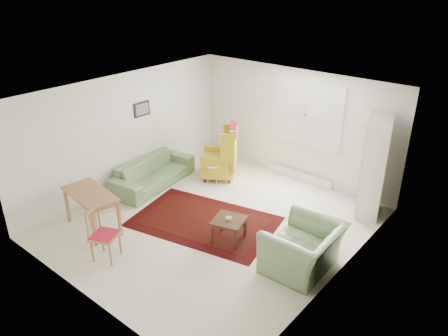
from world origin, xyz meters
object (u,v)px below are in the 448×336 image
Objects in this scene: sofa at (153,167)px; wingback_chair at (218,151)px; stool at (213,173)px; desk at (92,211)px; armchair at (303,244)px; cabinet at (374,167)px; desk_chair at (105,234)px; coffee_table at (229,230)px.

sofa is 1.50m from wingback_chair.
desk is (-0.46, -2.84, 0.15)m from stool.
sofa is 1.73× the size of armchair.
sofa is 4.64m from cabinet.
coffee_table is at bearing -59.43° from desk_chair.
armchair reaches higher than coffee_table.
sofa reaches higher than desk.
cabinet reaches higher than desk.
desk_chair is (-2.76, -4.23, -0.52)m from cabinet.
coffee_table is 0.45× the size of desk.
desk is (0.49, -1.93, -0.04)m from sofa.
armchair is at bearing 5.46° from coffee_table.
stool is (0.96, 0.91, -0.19)m from sofa.
armchair is 3.63m from wingback_chair.
wingback_chair is at bearing 134.62° from coffee_table.
sofa is 2.75m from desk_chair.
cabinet reaches higher than desk_chair.
wingback_chair is at bearing 82.89° from desk.
wingback_chair reaches higher than stool.
wingback_chair is (-3.21, 1.69, 0.19)m from armchair.
armchair is 1.44m from coffee_table.
cabinet is 5.35m from desk.
wingback_chair is 3.40m from cabinet.
desk is at bearing -151.70° from cabinet.
wingback_chair is 1.11× the size of desk.
armchair is at bearing -24.11° from stool.
cabinet reaches higher than wingback_chair.
armchair is 3.23m from desk_chair.
cabinet is (0.11, 2.37, 0.53)m from armchair.
cabinet is 5.07m from desk_chair.
desk is (-3.71, -3.81, -0.62)m from cabinet.
cabinet is at bearing -56.80° from desk_chair.
armchair is 0.60× the size of cabinet.
stool is 3.47m from cabinet.
sofa reaches higher than stool.
cabinet is at bearing 45.80° from desk.
sofa is 1.04× the size of cabinet.
wingback_chair is 2.91× the size of stool.
wingback_chair is 3.16m from desk.
cabinet is at bearing 58.79° from coffee_table.
wingback_chair is at bearing 174.23° from cabinet.
sofa is 4.57× the size of stool.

